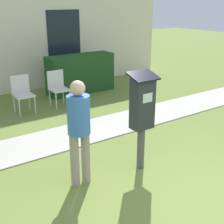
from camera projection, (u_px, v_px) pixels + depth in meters
name	position (u px, v px, depth m)	size (l,w,h in m)	color
ground_plane	(199.00, 204.00, 4.19)	(40.00, 40.00, 0.00)	olive
sidewalk	(87.00, 131.00, 6.47)	(12.00, 1.10, 0.02)	#B7B2A8
building_facade	(18.00, 36.00, 8.89)	(10.00, 0.26, 3.20)	beige
parking_meter	(142.00, 109.00, 4.76)	(0.44, 0.31, 1.59)	#4C4C4C
person_standing	(79.00, 126.00, 4.34)	(0.32, 0.32, 1.58)	gray
outdoor_chair_left	(22.00, 91.00, 7.44)	(0.44, 0.44, 0.90)	silver
outdoor_chair_middle	(58.00, 85.00, 7.92)	(0.44, 0.44, 0.90)	silver
hedge_row	(80.00, 74.00, 9.08)	(1.97, 0.60, 1.10)	#1E471E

